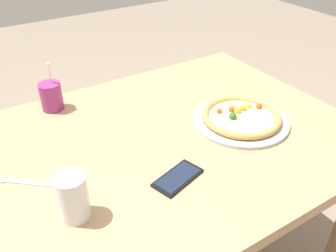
% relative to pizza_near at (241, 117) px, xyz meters
% --- Properties ---
extents(dining_table, '(1.30, 0.96, 0.75)m').
position_rel_pizza_near_xyz_m(dining_table, '(-0.29, 0.06, -0.12)').
color(dining_table, tan).
rests_on(dining_table, ground).
extents(pizza_near, '(0.34, 0.34, 0.04)m').
position_rel_pizza_near_xyz_m(pizza_near, '(0.00, 0.00, 0.00)').
color(pizza_near, '#B7B7BC').
rests_on(pizza_near, dining_table).
extents(drink_cup_colored, '(0.08, 0.08, 0.18)m').
position_rel_pizza_near_xyz_m(drink_cup_colored, '(-0.53, 0.45, 0.04)').
color(drink_cup_colored, '#8C2D72').
rests_on(drink_cup_colored, dining_table).
extents(water_cup_clear, '(0.08, 0.08, 0.13)m').
position_rel_pizza_near_xyz_m(water_cup_clear, '(-0.65, -0.11, 0.05)').
color(water_cup_clear, silver).
rests_on(water_cup_clear, dining_table).
extents(fork, '(0.17, 0.14, 0.00)m').
position_rel_pizza_near_xyz_m(fork, '(-0.74, 0.09, -0.02)').
color(fork, silver).
rests_on(fork, dining_table).
extents(cell_phone, '(0.16, 0.11, 0.01)m').
position_rel_pizza_near_xyz_m(cell_phone, '(-0.36, -0.13, -0.01)').
color(cell_phone, black).
rests_on(cell_phone, dining_table).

